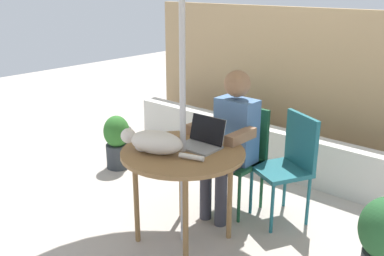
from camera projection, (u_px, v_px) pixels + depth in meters
ground_plane at (184, 239)px, 3.43m from camera, size 14.00×14.00×0.00m
fence_back at (319, 88)px, 4.71m from camera, size 4.54×0.08×1.66m
planter_wall_low at (287, 154)px, 4.48m from camera, size 4.09×0.20×0.47m
patio_table at (183, 160)px, 3.22m from camera, size 0.91×0.91×0.74m
chair_occupied at (241, 149)px, 3.80m from camera, size 0.40×0.40×0.90m
chair_empty at (290, 159)px, 3.59m from camera, size 0.54×0.54×0.90m
person_seated at (231, 136)px, 3.63m from camera, size 0.48×0.48×1.24m
laptop at (203, 138)px, 3.27m from camera, size 0.31×0.26×0.21m
cat at (153, 142)px, 3.13m from camera, size 0.63×0.32×0.17m
potted_plant_near_fence at (117, 141)px, 4.67m from camera, size 0.28×0.28×0.58m
potted_plant_by_chair at (233, 124)px, 4.88m from camera, size 0.39×0.39×0.70m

